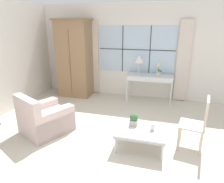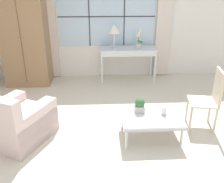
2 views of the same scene
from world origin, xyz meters
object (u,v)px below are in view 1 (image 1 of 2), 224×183
object	(u,v)px
armoire	(75,59)
potted_orchid	(158,71)
potted_plant_small	(134,119)
table_lamp	(139,59)
console_table	(150,78)
coffee_table	(141,131)
pillar_candle	(153,127)
armchair_upholstered	(45,120)
side_chair_wooden	(199,121)

from	to	relation	value
armoire	potted_orchid	bearing A→B (deg)	-0.51
potted_plant_small	potted_orchid	bearing A→B (deg)	82.42
table_lamp	potted_orchid	distance (m)	0.63
console_table	potted_plant_small	world-z (taller)	console_table
armoire	console_table	world-z (taller)	armoire
coffee_table	potted_plant_small	bearing A→B (deg)	143.33
armoire	pillar_candle	world-z (taller)	armoire
armchair_upholstered	armoire	bearing A→B (deg)	99.26
armchair_upholstered	potted_plant_small	world-z (taller)	armchair_upholstered
armchair_upholstered	side_chair_wooden	world-z (taller)	side_chair_wooden
side_chair_wooden	potted_orchid	bearing A→B (deg)	111.07
potted_plant_small	pillar_candle	distance (m)	0.38
coffee_table	table_lamp	bearing A→B (deg)	99.76
console_table	coffee_table	world-z (taller)	console_table
potted_orchid	side_chair_wooden	bearing A→B (deg)	-68.93
potted_orchid	coffee_table	distance (m)	2.48
armchair_upholstered	pillar_candle	world-z (taller)	armchair_upholstered
armchair_upholstered	pillar_candle	xyz separation A→B (m)	(2.24, -0.01, 0.16)
console_table	potted_orchid	world-z (taller)	potted_orchid
console_table	coffee_table	size ratio (longest dim) A/B	1.47
table_lamp	potted_plant_small	bearing A→B (deg)	-83.62
armoire	table_lamp	world-z (taller)	armoire
coffee_table	potted_plant_small	size ratio (longest dim) A/B	3.82
potted_orchid	pillar_candle	size ratio (longest dim) A/B	3.09
armchair_upholstered	potted_plant_small	distance (m)	1.89
armchair_upholstered	potted_orchid	bearing A→B (deg)	47.37
table_lamp	coffee_table	distance (m)	2.66
potted_orchid	pillar_candle	bearing A→B (deg)	-88.59
console_table	coffee_table	distance (m)	2.50
console_table	pillar_candle	distance (m)	2.48
armoire	pillar_candle	xyz separation A→B (m)	(2.63, -2.40, -0.74)
armoire	table_lamp	xyz separation A→B (m)	(2.00, 0.04, 0.06)
side_chair_wooden	potted_plant_small	distance (m)	1.15
side_chair_wooden	coffee_table	xyz separation A→B (m)	(-0.98, -0.23, -0.23)
table_lamp	coffee_table	world-z (taller)	table_lamp
table_lamp	pillar_candle	world-z (taller)	table_lamp
table_lamp	side_chair_wooden	distance (m)	2.73
table_lamp	side_chair_wooden	world-z (taller)	table_lamp
armoire	table_lamp	size ratio (longest dim) A/B	4.18
table_lamp	potted_orchid	bearing A→B (deg)	-6.41
table_lamp	armchair_upholstered	distance (m)	3.07
potted_orchid	armchair_upholstered	distance (m)	3.29
pillar_candle	coffee_table	bearing A→B (deg)	-173.36
table_lamp	armchair_upholstered	bearing A→B (deg)	-123.57
armoire	coffee_table	xyz separation A→B (m)	(2.43, -2.42, -0.85)
side_chair_wooden	pillar_candle	world-z (taller)	side_chair_wooden
armchair_upholstered	side_chair_wooden	distance (m)	3.03
potted_orchid	coffee_table	world-z (taller)	potted_orchid
armoire	armchair_upholstered	xyz separation A→B (m)	(0.39, -2.39, -0.90)
console_table	armchair_upholstered	world-z (taller)	armchair_upholstered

